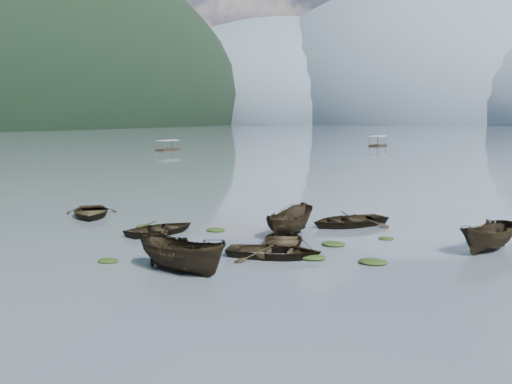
% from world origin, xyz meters
% --- Properties ---
extents(ground_plane, '(2400.00, 2400.00, 0.00)m').
position_xyz_m(ground_plane, '(0.00, 0.00, 0.00)').
color(ground_plane, '#48515A').
extents(haze_mtn_a, '(520.00, 520.00, 280.00)m').
position_xyz_m(haze_mtn_a, '(-260.00, 900.00, 0.00)').
color(haze_mtn_a, '#475666').
rests_on(haze_mtn_a, ground).
extents(haze_mtn_b, '(520.00, 520.00, 340.00)m').
position_xyz_m(haze_mtn_b, '(-60.00, 900.00, 0.00)').
color(haze_mtn_b, '#475666').
rests_on(haze_mtn_b, ground).
extents(rowboat_1, '(4.57, 5.13, 0.88)m').
position_xyz_m(rowboat_1, '(-4.12, 7.89, 0.00)').
color(rowboat_1, black).
rests_on(rowboat_1, ground).
extents(rowboat_2, '(4.89, 3.06, 1.77)m').
position_xyz_m(rowboat_2, '(0.73, 0.93, 0.00)').
color(rowboat_2, black).
rests_on(rowboat_2, ground).
extents(rowboat_3, '(4.11, 4.89, 0.87)m').
position_xyz_m(rowboat_3, '(3.16, 7.38, 0.00)').
color(rowboat_3, black).
rests_on(rowboat_3, ground).
extents(rowboat_4, '(4.78, 3.70, 0.91)m').
position_xyz_m(rowboat_4, '(3.48, 4.68, 0.00)').
color(rowboat_4, black).
rests_on(rowboat_4, ground).
extents(rowboat_5, '(3.43, 4.52, 1.65)m').
position_xyz_m(rowboat_5, '(12.82, 9.21, 0.00)').
color(rowboat_5, black).
rests_on(rowboat_5, ground).
extents(rowboat_6, '(5.43, 5.84, 0.98)m').
position_xyz_m(rowboat_6, '(-11.19, 11.17, 0.00)').
color(rowboat_6, black).
rests_on(rowboat_6, ground).
extents(rowboat_7, '(5.99, 6.05, 1.03)m').
position_xyz_m(rowboat_7, '(5.27, 13.63, 0.00)').
color(rowboat_7, black).
rests_on(rowboat_7, ground).
extents(rowboat_8, '(2.31, 4.68, 1.73)m').
position_xyz_m(rowboat_8, '(2.72, 9.86, 0.00)').
color(rowboat_8, black).
rests_on(rowboat_8, ground).
extents(weed_clump_0, '(0.98, 0.80, 0.21)m').
position_xyz_m(weed_clump_0, '(-3.21, 1.35, 0.00)').
color(weed_clump_0, black).
rests_on(weed_clump_0, ground).
extents(weed_clump_1, '(1.08, 0.87, 0.24)m').
position_xyz_m(weed_clump_1, '(0.25, 3.00, 0.00)').
color(weed_clump_1, black).
rests_on(weed_clump_1, ground).
extents(weed_clump_2, '(1.33, 1.06, 0.29)m').
position_xyz_m(weed_clump_2, '(5.19, 4.92, 0.00)').
color(weed_clump_2, black).
rests_on(weed_clump_2, ground).
extents(weed_clump_3, '(0.83, 0.70, 0.18)m').
position_xyz_m(weed_clump_3, '(7.88, 10.46, 0.00)').
color(weed_clump_3, black).
rests_on(weed_clump_3, ground).
extents(weed_clump_4, '(1.29, 1.02, 0.27)m').
position_xyz_m(weed_clump_4, '(7.95, 5.00, 0.00)').
color(weed_clump_4, black).
rests_on(weed_clump_4, ground).
extents(weed_clump_5, '(1.18, 0.95, 0.25)m').
position_xyz_m(weed_clump_5, '(-5.76, 8.97, 0.00)').
color(weed_clump_5, black).
rests_on(weed_clump_5, ground).
extents(weed_clump_6, '(1.10, 0.92, 0.23)m').
position_xyz_m(weed_clump_6, '(-1.54, 9.48, 0.00)').
color(weed_clump_6, black).
rests_on(weed_clump_6, ground).
extents(weed_clump_7, '(1.20, 0.96, 0.26)m').
position_xyz_m(weed_clump_7, '(5.56, 8.00, 0.00)').
color(weed_clump_7, black).
rests_on(weed_clump_7, ground).
extents(pontoon_left, '(3.32, 5.62, 2.02)m').
position_xyz_m(pontoon_left, '(-45.11, 84.72, 0.00)').
color(pontoon_left, black).
rests_on(pontoon_left, ground).
extents(pontoon_centre, '(3.73, 6.51, 2.35)m').
position_xyz_m(pontoon_centre, '(-7.01, 118.71, 0.00)').
color(pontoon_centre, black).
rests_on(pontoon_centre, ground).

